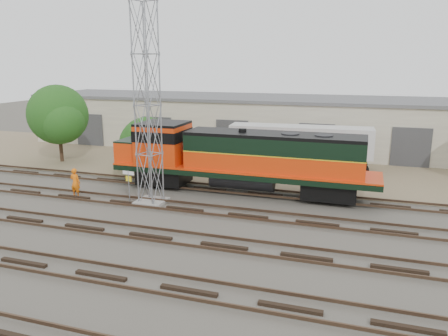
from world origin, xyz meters
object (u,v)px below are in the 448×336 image
(locomotive, at_px, (238,157))
(semi_trailer, at_px, (303,142))
(worker, at_px, (75,182))
(signal_tower, at_px, (148,109))

(locomotive, bearing_deg, semi_trailer, 68.91)
(worker, xyz_separation_m, semi_trailer, (13.34, 12.69, 1.30))
(signal_tower, distance_m, worker, 7.42)
(locomotive, relative_size, worker, 9.31)
(signal_tower, xyz_separation_m, worker, (-5.46, -0.31, -5.02))
(signal_tower, bearing_deg, semi_trailer, 57.50)
(worker, bearing_deg, locomotive, -156.84)
(signal_tower, bearing_deg, worker, -176.74)
(locomotive, relative_size, semi_trailer, 1.54)
(signal_tower, relative_size, worker, 6.28)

